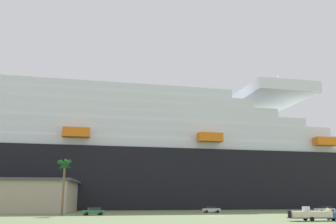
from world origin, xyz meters
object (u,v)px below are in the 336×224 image
Objects in this scene: small_boat_on_trailer at (315,214)px; palm_tree at (65,168)px; cruise_ship at (76,157)px; parked_car_silver_sedan at (211,209)px; parked_car_green_wagon at (93,211)px; parked_car_white_van at (325,209)px.

small_boat_on_trailer is 0.75× the size of palm_tree.
cruise_ship is 32.76× the size of small_boat_on_trailer.
small_boat_on_trailer reaches higher than parked_car_silver_sedan.
parked_car_green_wagon is at bearing 139.64° from small_boat_on_trailer.
palm_tree is at bearing -177.03° from parked_car_white_van.
parked_car_silver_sedan is (34.28, -39.39, -16.23)m from cruise_ship.
parked_car_green_wagon is at bearing -83.35° from cruise_ship.
cruise_ship is 54.68m from parked_car_silver_sedan.
palm_tree reaches higher than parked_car_silver_sedan.
parked_car_green_wagon is at bearing -14.49° from palm_tree.
small_boat_on_trailer is 1.99× the size of parked_car_silver_sedan.
cruise_ship is 61.08× the size of parked_car_green_wagon.
palm_tree reaches higher than parked_car_white_van.
cruise_ship is 24.51× the size of palm_tree.
palm_tree is 2.66× the size of parked_car_silver_sedan.
parked_car_silver_sedan is at bearing 19.14° from parked_car_green_wagon.
cruise_ship is at bearing 131.03° from parked_car_silver_sedan.
small_boat_on_trailer is 1.83× the size of parked_car_white_van.
palm_tree is 63.33m from parked_car_white_van.
parked_car_silver_sedan and parked_car_green_wagon have the same top height.
parked_car_white_van is (62.04, -44.41, -16.23)m from cruise_ship.
parked_car_white_van is at bearing 4.96° from parked_car_green_wagon.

